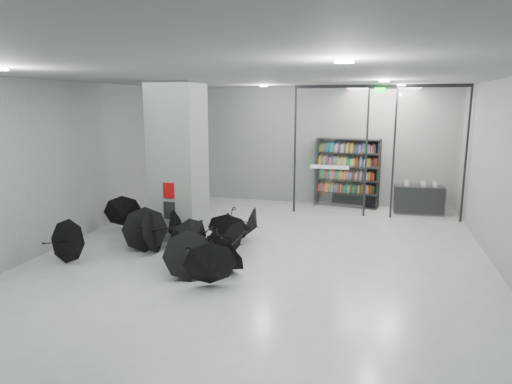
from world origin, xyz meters
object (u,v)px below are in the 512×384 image
(bookshelf, at_px, (347,173))
(shop_counter, at_px, (419,200))
(column, at_px, (178,161))
(umbrella_cluster, at_px, (182,244))

(bookshelf, bearing_deg, shop_counter, -2.59)
(column, relative_size, shop_counter, 2.69)
(shop_counter, xyz_separation_m, umbrella_cluster, (-5.53, -5.83, -0.14))
(column, height_order, umbrella_cluster, column)
(bookshelf, distance_m, umbrella_cluster, 7.14)
(bookshelf, xyz_separation_m, shop_counter, (2.29, -0.48, -0.70))
(bookshelf, height_order, shop_counter, bookshelf)
(column, relative_size, umbrella_cluster, 0.78)
(column, height_order, bookshelf, column)
(column, bearing_deg, shop_counter, 34.29)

